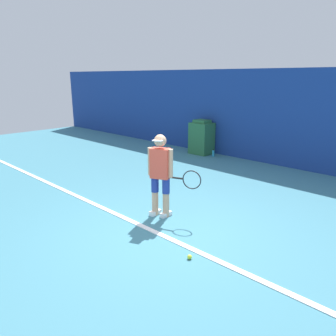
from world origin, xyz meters
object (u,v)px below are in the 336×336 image
Objects in this scene: tennis_player at (161,172)px; water_bottle at (213,153)px; tennis_ball at (190,257)px; covered_chair at (202,138)px.

water_bottle is at bearing 93.01° from tennis_player.
tennis_player is 1.78m from tennis_ball.
tennis_ball is at bearing -56.64° from water_bottle.
tennis_ball is (1.37, -0.79, -0.81)m from tennis_player.
covered_chair is at bearing 126.99° from tennis_ball.
covered_chair reaches higher than tennis_ball.
covered_chair is 4.95× the size of water_bottle.
tennis_ball is at bearing -52.43° from tennis_player.
tennis_player is 6.67× the size of water_bottle.
tennis_player is 1.35× the size of covered_chair.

